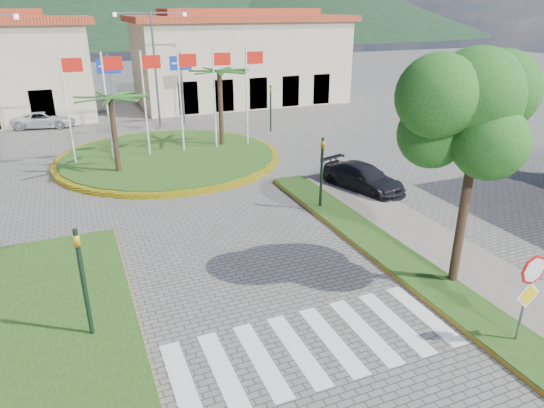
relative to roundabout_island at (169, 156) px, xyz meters
name	(u,v)px	position (x,y,z in m)	size (l,w,h in m)	color
verge_right	(512,343)	(4.80, -20.00, -0.08)	(1.60, 28.00, 0.18)	#1E4413
median_left	(39,360)	(-6.50, -16.00, -0.08)	(5.00, 14.00, 0.18)	#1E4413
crosswalk	(311,346)	(0.00, -18.00, -0.17)	(8.00, 3.00, 0.01)	silver
roundabout_island	(169,156)	(0.00, 0.00, 0.00)	(12.70, 12.70, 6.00)	yellow
stop_sign	(529,286)	(4.90, -20.04, 1.62)	(0.80, 0.11, 2.65)	slate
deciduous_tree	(478,122)	(5.50, -17.00, 5.00)	(3.60, 3.60, 6.80)	black
traffic_light_left	(83,275)	(-5.20, -15.50, 1.77)	(0.15, 0.18, 3.20)	black
traffic_light_right	(322,167)	(4.50, -10.00, 1.77)	(0.15, 0.18, 3.20)	black
traffic_light_far	(271,104)	(8.00, 4.00, 1.77)	(0.18, 0.15, 3.20)	black
direction_sign_west	(110,79)	(-2.00, 8.97, 3.36)	(1.60, 0.14, 5.20)	slate
direction_sign_east	(181,75)	(3.00, 8.97, 3.36)	(1.60, 0.14, 5.20)	slate
street_lamp_centre	(155,64)	(1.00, 8.00, 4.32)	(4.80, 0.16, 8.00)	slate
building_right	(240,58)	(10.00, 16.00, 3.73)	(19.08, 9.54, 8.05)	beige
hill_far_east	(322,4)	(70.00, 113.00, 8.83)	(120.00, 120.00, 18.00)	black
hill_near_back	(30,8)	(-10.00, 108.00, 7.83)	(110.00, 110.00, 16.00)	black
white_van	(44,119)	(-6.72, 11.50, 0.41)	(1.94, 4.21, 1.17)	#BDBDBF
car_dark_a	(27,113)	(-7.94, 14.46, 0.45)	(1.47, 3.66, 1.25)	black
car_dark_b	(245,98)	(9.61, 13.92, 0.47)	(1.36, 3.89, 1.28)	black
car_side_right	(363,178)	(7.50, -8.65, 0.46)	(1.77, 4.34, 1.26)	black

